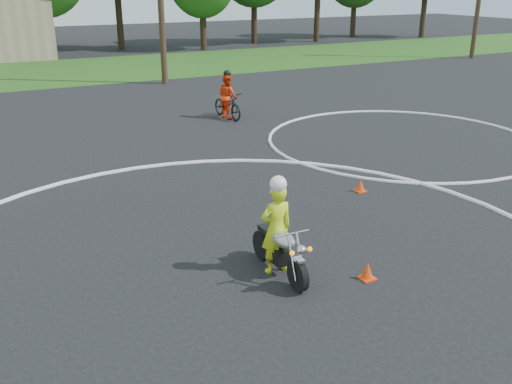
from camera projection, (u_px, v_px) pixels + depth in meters
name	position (u px, v px, depth m)	size (l,w,h in m)	color
ground	(337.00, 365.00, 7.21)	(120.00, 120.00, 0.00)	black
grass_strip	(35.00, 74.00, 29.62)	(120.00, 10.00, 0.02)	#1E4714
course_markings	(301.00, 216.00, 11.76)	(19.05, 19.05, 0.12)	silver
primary_motorcycle	(280.00, 250.00, 9.29)	(0.61, 1.74, 0.91)	black
rider_primary_grp	(276.00, 226.00, 9.26)	(0.57, 0.38, 1.70)	#C6DB17
rider_second_grp	(228.00, 101.00, 19.97)	(0.76, 1.79, 1.68)	black
traffic_cones	(470.00, 217.00, 11.39)	(19.83, 10.69, 0.30)	#F03D0C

